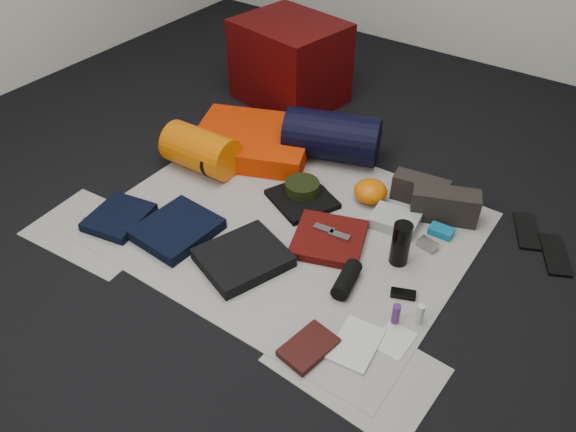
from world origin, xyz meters
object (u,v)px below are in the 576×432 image
Objects in this scene: water_bottle at (401,244)px; compact_camera at (428,245)px; stuff_sack at (201,150)px; sleeping_pad at (253,141)px; navy_duffel at (332,136)px; red_cabinet at (290,62)px; paperback_book at (309,347)px.

water_bottle is 0.19m from compact_camera.
stuff_sack is 1.16m from water_bottle.
sleeping_pad is 1.11m from water_bottle.
compact_camera is at bearing -9.60° from sleeping_pad.
stuff_sack is at bearing -155.44° from navy_duffel.
stuff_sack is 4.37× the size of compact_camera.
water_bottle is at bearing -57.54° from navy_duffel.
navy_duffel is at bearing 141.66° from water_bottle.
sleeping_pad is 0.44m from navy_duffel.
stuff_sack is 0.76× the size of navy_duffel.
red_cabinet reaches higher than stuff_sack.
paperback_book is at bearing -95.54° from water_bottle.
red_cabinet is 1.58× the size of stuff_sack.
navy_duffel is at bearing 43.76° from stuff_sack.
navy_duffel is at bearing 25.11° from sleeping_pad.
paperback_book is at bearing -43.84° from sleeping_pad.
paperback_book is at bearing -42.72° from red_cabinet.
water_bottle is 0.98× the size of paperback_book.
stuff_sack reaches higher than sleeping_pad.
stuff_sack is 1.86× the size of water_bottle.
water_bottle is (0.66, -0.52, -0.03)m from navy_duffel.
paperback_book is (0.99, -0.95, -0.04)m from sleeping_pad.
sleeping_pad reaches higher than paperback_book.
water_bottle reaches higher than paperback_book.
navy_duffel is 5.71× the size of compact_camera.
compact_camera is (0.07, 0.15, -0.08)m from water_bottle.
sleeping_pad is 7.21× the size of compact_camera.
compact_camera reaches higher than paperback_book.
sleeping_pad is (0.18, -0.61, -0.19)m from red_cabinet.
stuff_sack is 1.29m from paperback_book.
water_bottle reaches higher than compact_camera.
navy_duffel reaches higher than sleeping_pad.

